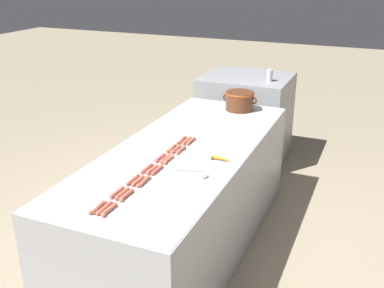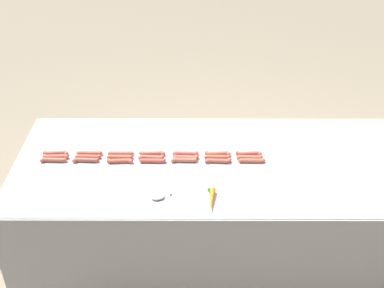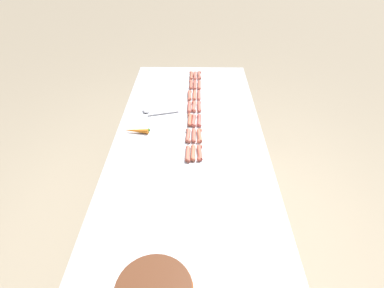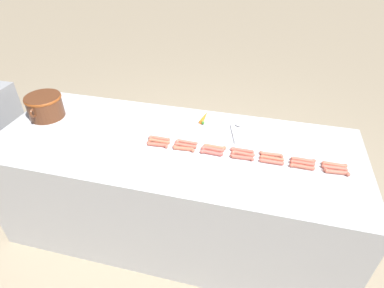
% 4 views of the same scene
% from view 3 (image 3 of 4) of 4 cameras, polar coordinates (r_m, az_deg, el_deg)
% --- Properties ---
extents(ground_plane, '(20.00, 20.00, 0.00)m').
position_cam_3_polar(ground_plane, '(2.55, -0.44, -15.74)').
color(ground_plane, gray).
extents(griddle_counter, '(0.96, 2.48, 0.85)m').
position_cam_3_polar(griddle_counter, '(2.24, -0.49, -9.00)').
color(griddle_counter, '#ADAFB5').
rests_on(griddle_counter, ground_plane).
extents(hot_dog_0, '(0.03, 0.15, 0.02)m').
position_cam_3_polar(hot_dog_0, '(2.84, 1.29, 12.17)').
color(hot_dog_0, '#BF5F4C').
rests_on(hot_dog_0, griddle_counter).
extents(hot_dog_1, '(0.03, 0.15, 0.02)m').
position_cam_3_polar(hot_dog_1, '(2.67, 1.30, 10.49)').
color(hot_dog_1, '#C45E4A').
rests_on(hot_dog_1, griddle_counter).
extents(hot_dog_2, '(0.03, 0.15, 0.02)m').
position_cam_3_polar(hot_dog_2, '(2.50, 1.26, 8.72)').
color(hot_dog_2, '#C85D4E').
rests_on(hot_dog_2, griddle_counter).
extents(hot_dog_3, '(0.03, 0.15, 0.02)m').
position_cam_3_polar(hot_dog_3, '(2.35, 1.29, 6.70)').
color(hot_dog_3, '#C25B4B').
rests_on(hot_dog_3, griddle_counter).
extents(hot_dog_4, '(0.03, 0.15, 0.02)m').
position_cam_3_polar(hot_dog_4, '(2.18, 1.31, 4.24)').
color(hot_dog_4, '#CC5A50').
rests_on(hot_dog_4, griddle_counter).
extents(hot_dog_5, '(0.03, 0.15, 0.02)m').
position_cam_3_polar(hot_dog_5, '(2.03, 1.34, 1.50)').
color(hot_dog_5, '#CC6349').
rests_on(hot_dog_5, griddle_counter).
extents(hot_dog_6, '(0.03, 0.15, 0.02)m').
position_cam_3_polar(hot_dog_6, '(1.88, 1.38, -1.58)').
color(hot_dog_6, '#CD5A48').
rests_on(hot_dog_6, griddle_counter).
extents(hot_dog_7, '(0.03, 0.15, 0.02)m').
position_cam_3_polar(hot_dog_7, '(2.84, 0.54, 12.11)').
color(hot_dog_7, '#C9614F').
rests_on(hot_dog_7, griddle_counter).
extents(hot_dog_8, '(0.03, 0.15, 0.02)m').
position_cam_3_polar(hot_dog_8, '(2.67, 0.51, 10.51)').
color(hot_dog_8, '#C75B4A').
rests_on(hot_dog_8, griddle_counter).
extents(hot_dog_9, '(0.03, 0.15, 0.02)m').
position_cam_3_polar(hot_dog_9, '(2.50, 0.44, 8.73)').
color(hot_dog_9, '#CD664C').
rests_on(hot_dog_9, griddle_counter).
extents(hot_dog_10, '(0.03, 0.15, 0.02)m').
position_cam_3_polar(hot_dog_10, '(2.35, 0.33, 6.73)').
color(hot_dog_10, '#C4624F').
rests_on(hot_dog_10, griddle_counter).
extents(hot_dog_11, '(0.03, 0.15, 0.02)m').
position_cam_3_polar(hot_dog_11, '(2.18, 0.29, 4.23)').
color(hot_dog_11, '#C35D4F').
rests_on(hot_dog_11, griddle_counter).
extents(hot_dog_12, '(0.03, 0.15, 0.02)m').
position_cam_3_polar(hot_dog_12, '(2.03, 0.33, 1.56)').
color(hot_dog_12, '#C25E4C').
rests_on(hot_dog_12, griddle_counter).
extents(hot_dog_13, '(0.03, 0.15, 0.02)m').
position_cam_3_polar(hot_dog_13, '(1.88, 0.20, -1.60)').
color(hot_dog_13, '#BF674B').
rests_on(hot_dog_13, griddle_counter).
extents(hot_dog_14, '(0.03, 0.15, 0.02)m').
position_cam_3_polar(hot_dog_14, '(2.84, -0.20, 12.15)').
color(hot_dog_14, '#CA644C').
rests_on(hot_dog_14, griddle_counter).
extents(hot_dog_15, '(0.03, 0.15, 0.02)m').
position_cam_3_polar(hot_dog_15, '(2.67, -0.27, 10.58)').
color(hot_dog_15, '#C65F4B').
rests_on(hot_dog_15, griddle_counter).
extents(hot_dog_16, '(0.03, 0.15, 0.02)m').
position_cam_3_polar(hot_dog_16, '(2.50, -0.45, 8.69)').
color(hot_dog_16, '#C9634D').
rests_on(hot_dog_16, griddle_counter).
extents(hot_dog_17, '(0.03, 0.15, 0.02)m').
position_cam_3_polar(hot_dog_17, '(2.34, -0.49, 6.62)').
color(hot_dog_17, '#C95949').
rests_on(hot_dog_17, griddle_counter).
extents(hot_dog_18, '(0.03, 0.15, 0.02)m').
position_cam_3_polar(hot_dog_18, '(2.19, -0.52, 4.35)').
color(hot_dog_18, '#C96549').
rests_on(hot_dog_18, griddle_counter).
extents(hot_dog_19, '(0.03, 0.15, 0.02)m').
position_cam_3_polar(hot_dog_19, '(2.03, -0.71, 1.52)').
color(hot_dog_19, '#BF6250').
rests_on(hot_dog_19, griddle_counter).
extents(hot_dog_20, '(0.03, 0.15, 0.02)m').
position_cam_3_polar(hot_dog_20, '(1.87, -0.78, -1.75)').
color(hot_dog_20, '#C5614E').
rests_on(hot_dog_20, griddle_counter).
extents(serving_spoon, '(0.27, 0.11, 0.02)m').
position_cam_3_polar(serving_spoon, '(2.31, -7.18, 5.79)').
color(serving_spoon, '#B7B7BC').
rests_on(serving_spoon, griddle_counter).
extents(carrot, '(0.18, 0.05, 0.03)m').
position_cam_3_polar(carrot, '(2.10, -9.95, 2.38)').
color(carrot, orange).
rests_on(carrot, griddle_counter).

